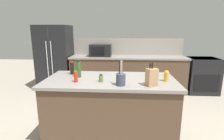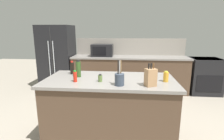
{
  "view_description": "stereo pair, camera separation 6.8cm",
  "coord_description": "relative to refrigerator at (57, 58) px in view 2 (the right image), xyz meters",
  "views": [
    {
      "loc": [
        0.18,
        -2.4,
        1.62
      ],
      "look_at": [
        0.0,
        0.35,
        0.99
      ],
      "focal_mm": 28.0,
      "sensor_mm": 36.0,
      "label": 1
    },
    {
      "loc": [
        0.25,
        -2.39,
        1.62
      ],
      "look_at": [
        0.0,
        0.35,
        0.99
      ],
      "focal_mm": 28.0,
      "sensor_mm": 36.0,
      "label": 2
    }
  ],
  "objects": [
    {
      "name": "ground_plane",
      "position": [
        1.7,
        -2.25,
        -0.88
      ],
      "size": [
        14.0,
        14.0,
        0.0
      ],
      "primitive_type": "plane",
      "color": "gray"
    },
    {
      "name": "back_counter_run",
      "position": [
        2.0,
        -0.05,
        -0.4
      ],
      "size": [
        3.05,
        0.66,
        0.94
      ],
      "color": "#4C3828",
      "rests_on": "ground_plane"
    },
    {
      "name": "wall_backsplash",
      "position": [
        2.0,
        0.27,
        0.29
      ],
      "size": [
        3.01,
        0.03,
        0.46
      ],
      "primitive_type": "cube",
      "color": "gray",
      "rests_on": "back_counter_run"
    },
    {
      "name": "kitchen_island",
      "position": [
        1.7,
        -2.25,
        -0.4
      ],
      "size": [
        1.85,
        0.92,
        0.94
      ],
      "color": "#4C3828",
      "rests_on": "ground_plane"
    },
    {
      "name": "refrigerator",
      "position": [
        0.0,
        0.0,
        0.0
      ],
      "size": [
        0.87,
        0.75,
        1.75
      ],
      "color": "black",
      "rests_on": "ground_plane"
    },
    {
      "name": "range_oven",
      "position": [
        3.94,
        -0.05,
        -0.41
      ],
      "size": [
        0.76,
        0.65,
        0.92
      ],
      "color": "black",
      "rests_on": "ground_plane"
    },
    {
      "name": "microwave",
      "position": [
        1.27,
        -0.05,
        0.22
      ],
      "size": [
        0.56,
        0.39,
        0.32
      ],
      "color": "black",
      "rests_on": "back_counter_run"
    },
    {
      "name": "knife_block",
      "position": [
        2.24,
        -2.53,
        0.18
      ],
      "size": [
        0.16,
        0.15,
        0.29
      ],
      "rotation": [
        0.0,
        0.0,
        0.43
      ],
      "color": "#A87C54",
      "rests_on": "kitchen_island"
    },
    {
      "name": "utensil_crock",
      "position": [
        1.85,
        -2.54,
        0.15
      ],
      "size": [
        0.12,
        0.12,
        0.32
      ],
      "color": "#333D4C",
      "rests_on": "kitchen_island"
    },
    {
      "name": "spice_jar_oregano",
      "position": [
        1.59,
        -2.4,
        0.11
      ],
      "size": [
        0.06,
        0.06,
        0.1
      ],
      "color": "#567038",
      "rests_on": "kitchen_island"
    },
    {
      "name": "olive_oil_bottle",
      "position": [
        1.23,
        -2.18,
        0.19
      ],
      "size": [
        0.07,
        0.07,
        0.26
      ],
      "color": "#2D4C1E",
      "rests_on": "kitchen_island"
    },
    {
      "name": "hot_sauce_bottle",
      "position": [
        1.25,
        -2.44,
        0.14
      ],
      "size": [
        0.05,
        0.05,
        0.16
      ],
      "color": "red",
      "rests_on": "kitchen_island"
    },
    {
      "name": "soy_sauce_bottle",
      "position": [
        1.08,
        -2.02,
        0.16
      ],
      "size": [
        0.06,
        0.06,
        0.21
      ],
      "color": "black",
      "rests_on": "kitchen_island"
    },
    {
      "name": "spice_jar_paprika",
      "position": [
        2.27,
        -2.06,
        0.11
      ],
      "size": [
        0.05,
        0.05,
        0.1
      ],
      "color": "#B73D1E",
      "rests_on": "kitchen_island"
    },
    {
      "name": "honey_jar",
      "position": [
        2.47,
        -2.32,
        0.13
      ],
      "size": [
        0.07,
        0.07,
        0.14
      ],
      "color": "gold",
      "rests_on": "kitchen_island"
    }
  ]
}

